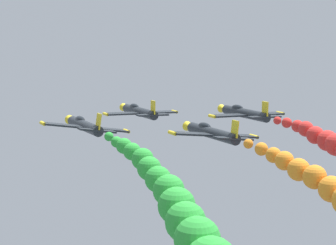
# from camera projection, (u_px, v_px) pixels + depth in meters

# --- Properties ---
(airplane_lead) EXTENTS (9.56, 10.35, 2.32)m
(airplane_lead) POSITION_uv_depth(u_px,v_px,m) (139.00, 111.00, 81.33)
(airplane_lead) COLOR #23282D
(airplane_left_inner) EXTENTS (9.51, 10.35, 2.74)m
(airplane_left_inner) POSITION_uv_depth(u_px,v_px,m) (84.00, 125.00, 68.92)
(airplane_left_inner) COLOR #23282D
(smoke_trail_left_inner) EXTENTS (5.28, 28.29, 5.65)m
(smoke_trail_left_inner) POSITION_uv_depth(u_px,v_px,m) (179.00, 213.00, 43.65)
(smoke_trail_left_inner) COLOR green
(airplane_right_inner) EXTENTS (9.56, 10.35, 2.32)m
(airplane_right_inner) POSITION_uv_depth(u_px,v_px,m) (245.00, 113.00, 76.22)
(airplane_right_inner) COLOR #23282D
(airplane_left_outer) EXTENTS (9.55, 10.35, 2.53)m
(airplane_left_outer) POSITION_uv_depth(u_px,v_px,m) (212.00, 133.00, 64.80)
(airplane_left_outer) COLOR #23282D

